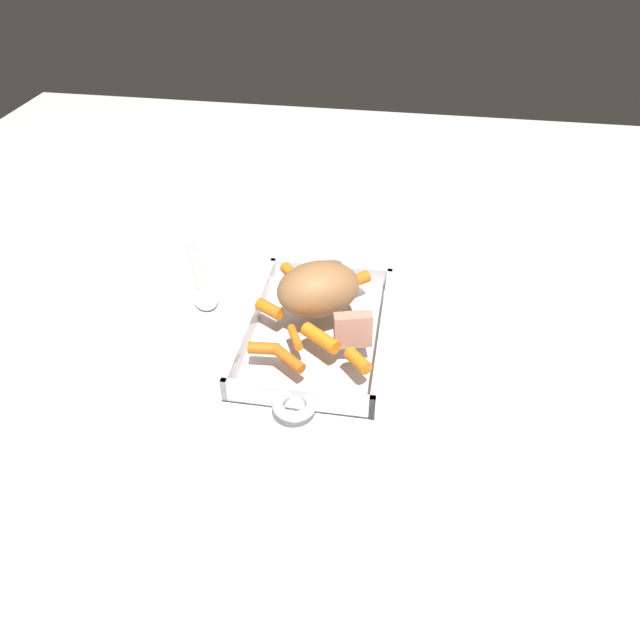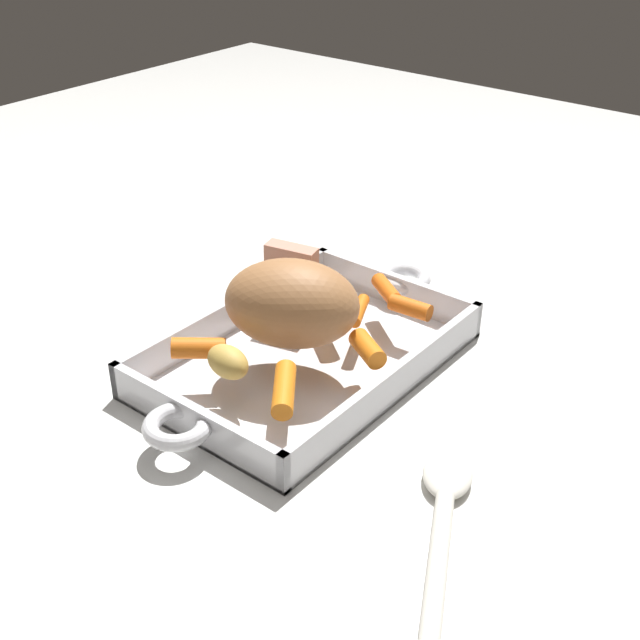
% 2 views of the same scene
% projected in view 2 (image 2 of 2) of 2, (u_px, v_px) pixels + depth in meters
% --- Properties ---
extents(ground_plane, '(2.33, 2.33, 0.00)m').
position_uv_depth(ground_plane, '(307.00, 365.00, 0.94)').
color(ground_plane, silver).
extents(roasting_dish, '(0.46, 0.24, 0.04)m').
position_uv_depth(roasting_dish, '(307.00, 355.00, 0.93)').
color(roasting_dish, silver).
rests_on(roasting_dish, ground_plane).
extents(pork_roast, '(0.16, 0.18, 0.09)m').
position_uv_depth(pork_roast, '(290.00, 303.00, 0.88)').
color(pork_roast, '#A66F42').
rests_on(pork_roast, roasting_dish).
extents(roast_slice_thick, '(0.04, 0.07, 0.06)m').
position_uv_depth(roast_slice_thick, '(291.00, 270.00, 0.98)').
color(roast_slice_thick, tan).
rests_on(roast_slice_thick, roasting_dish).
extents(baby_carrot_short, '(0.05, 0.05, 0.02)m').
position_uv_depth(baby_carrot_short, '(309.00, 266.00, 1.03)').
color(baby_carrot_short, orange).
rests_on(baby_carrot_short, roasting_dish).
extents(baby_carrot_center_left, '(0.02, 0.05, 0.02)m').
position_uv_depth(baby_carrot_center_left, '(410.00, 307.00, 0.94)').
color(baby_carrot_center_left, orange).
rests_on(baby_carrot_center_left, roasting_dish).
extents(baby_carrot_center_right, '(0.06, 0.04, 0.01)m').
position_uv_depth(baby_carrot_center_right, '(359.00, 311.00, 0.94)').
color(baby_carrot_center_right, orange).
rests_on(baby_carrot_center_right, roasting_dish).
extents(baby_carrot_southwest, '(0.05, 0.06, 0.02)m').
position_uv_depth(baby_carrot_southwest, '(387.00, 290.00, 0.98)').
color(baby_carrot_southwest, orange).
rests_on(baby_carrot_southwest, roasting_dish).
extents(baby_carrot_northwest, '(0.06, 0.07, 0.03)m').
position_uv_depth(baby_carrot_northwest, '(330.00, 295.00, 0.96)').
color(baby_carrot_northwest, orange).
rests_on(baby_carrot_northwest, roasting_dish).
extents(baby_carrot_long, '(0.04, 0.05, 0.02)m').
position_uv_depth(baby_carrot_long, '(367.00, 349.00, 0.86)').
color(baby_carrot_long, orange).
rests_on(baby_carrot_long, roasting_dish).
extents(baby_carrot_southeast, '(0.07, 0.06, 0.02)m').
position_uv_depth(baby_carrot_southeast, '(284.00, 389.00, 0.80)').
color(baby_carrot_southeast, orange).
rests_on(baby_carrot_southeast, roasting_dish).
extents(baby_carrot_northeast, '(0.05, 0.06, 0.02)m').
position_uv_depth(baby_carrot_northeast, '(199.00, 348.00, 0.86)').
color(baby_carrot_northeast, orange).
rests_on(baby_carrot_northeast, roasting_dish).
extents(potato_whole, '(0.04, 0.06, 0.03)m').
position_uv_depth(potato_whole, '(228.00, 362.00, 0.83)').
color(potato_whole, gold).
rests_on(potato_whole, roasting_dish).
extents(serving_spoon, '(0.24, 0.14, 0.02)m').
position_uv_depth(serving_spoon, '(443.00, 519.00, 0.72)').
color(serving_spoon, white).
rests_on(serving_spoon, ground_plane).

